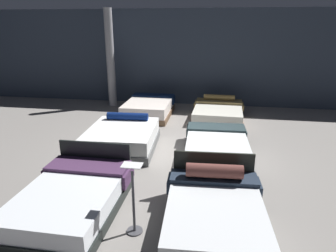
{
  "coord_description": "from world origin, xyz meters",
  "views": [
    {
      "loc": [
        1.09,
        -6.71,
        2.91
      ],
      "look_at": [
        -0.02,
        0.06,
        0.59
      ],
      "focal_mm": 31.82,
      "sensor_mm": 36.0,
      "label": 1
    }
  ],
  "objects": [
    {
      "name": "bed_3",
      "position": [
        1.17,
        -0.11,
        0.21
      ],
      "size": [
        1.56,
        2.22,
        0.47
      ],
      "rotation": [
        0.0,
        0.0,
        0.04
      ],
      "color": "#4F5052",
      "rests_on": "ground_plane"
    },
    {
      "name": "support_pillar",
      "position": [
        -2.79,
        3.88,
        1.75
      ],
      "size": [
        0.29,
        0.29,
        3.5
      ],
      "primitive_type": "cylinder",
      "color": "#99999E",
      "rests_on": "ground_plane"
    },
    {
      "name": "bed_0",
      "position": [
        -1.15,
        -2.78,
        0.23
      ],
      "size": [
        1.56,
        2.18,
        0.81
      ],
      "rotation": [
        0.0,
        0.0,
        0.0
      ],
      "color": "black",
      "rests_on": "ground_plane"
    },
    {
      "name": "ground_plane",
      "position": [
        0.0,
        0.0,
        -0.01
      ],
      "size": [
        18.0,
        18.0,
        0.02
      ],
      "primitive_type": "cube",
      "color": "gray"
    },
    {
      "name": "bed_1",
      "position": [
        1.16,
        -2.83,
        0.24
      ],
      "size": [
        1.63,
        2.08,
        0.83
      ],
      "rotation": [
        0.0,
        0.0,
        0.05
      ],
      "color": "black",
      "rests_on": "ground_plane"
    },
    {
      "name": "price_sign",
      "position": [
        0.0,
        -3.14,
        0.43
      ],
      "size": [
        0.28,
        0.24,
        1.1
      ],
      "color": "#3F3F44",
      "rests_on": "ground_plane"
    },
    {
      "name": "bed_5",
      "position": [
        1.19,
        2.85,
        0.21
      ],
      "size": [
        1.7,
        2.04,
        0.64
      ],
      "rotation": [
        0.0,
        0.0,
        -0.03
      ],
      "color": "brown",
      "rests_on": "ground_plane"
    },
    {
      "name": "showroom_back_wall",
      "position": [
        0.0,
        4.61,
        1.75
      ],
      "size": [
        18.0,
        0.06,
        3.5
      ],
      "primitive_type": "cube",
      "color": "#333D4C",
      "rests_on": "ground_plane"
    },
    {
      "name": "bed_2",
      "position": [
        -1.15,
        -0.1,
        0.27
      ],
      "size": [
        1.75,
        2.04,
        0.74
      ],
      "rotation": [
        0.0,
        0.0,
        0.06
      ],
      "color": "#555758",
      "rests_on": "ground_plane"
    },
    {
      "name": "bed_4",
      "position": [
        -1.13,
        2.77,
        0.26
      ],
      "size": [
        1.53,
        2.1,
        0.56
      ],
      "rotation": [
        0.0,
        0.0,
        0.0
      ],
      "color": "brown",
      "rests_on": "ground_plane"
    }
  ]
}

